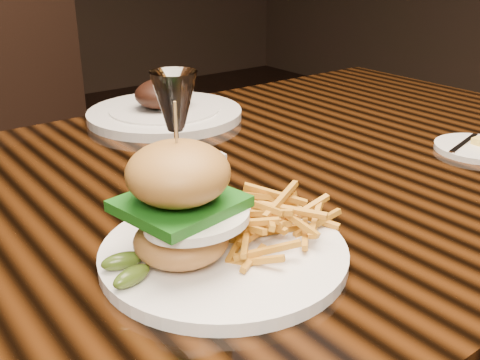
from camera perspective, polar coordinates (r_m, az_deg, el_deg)
dining_table at (r=0.88m, az=-1.57°, el=-4.51°), size 1.60×0.90×0.75m
burger_plate at (r=0.62m, az=-2.55°, el=-4.44°), size 0.28×0.28×0.19m
side_saucer at (r=1.05m, az=22.89°, el=3.02°), size 0.14×0.14×0.02m
ramekin at (r=0.86m, az=-5.21°, el=1.60°), size 0.11×0.11×0.04m
wine_glass at (r=0.77m, az=-6.63°, el=7.49°), size 0.06×0.06×0.17m
far_dish at (r=1.16m, az=-7.66°, el=7.12°), size 0.31×0.31×0.10m
chair_far at (r=1.69m, az=-18.64°, el=2.95°), size 0.59×0.60×0.95m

